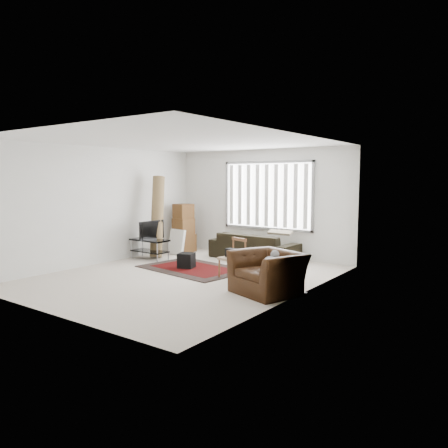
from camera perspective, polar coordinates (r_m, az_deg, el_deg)
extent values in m
plane|color=beige|center=(8.92, -5.22, -6.86)|extent=(6.00, 6.00, 0.00)
cube|color=white|center=(8.72, -5.40, 10.70)|extent=(5.00, 6.00, 0.02)
cube|color=white|center=(11.15, 4.88, 2.74)|extent=(5.00, 0.02, 2.70)
cube|color=white|center=(6.76, -22.25, 0.20)|extent=(5.00, 0.02, 2.70)
cube|color=white|center=(10.53, -15.64, 2.34)|extent=(0.02, 6.00, 2.70)
cube|color=white|center=(7.33, 9.61, 0.98)|extent=(0.02, 6.00, 2.70)
cube|color=white|center=(11.02, 5.73, 3.73)|extent=(2.40, 0.01, 1.60)
cube|color=gray|center=(11.00, 5.67, 3.73)|extent=(2.52, 0.06, 1.72)
cube|color=white|center=(10.97, 5.57, 3.72)|extent=(2.40, 0.02, 1.55)
cube|color=black|center=(9.64, -3.97, -5.81)|extent=(2.47, 1.82, 0.02)
cube|color=#420605|center=(9.64, -3.97, -5.75)|extent=(1.93, 1.29, 0.00)
cube|color=black|center=(10.84, -9.70, -2.07)|extent=(0.99, 0.44, 0.04)
cube|color=black|center=(10.88, -9.68, -3.52)|extent=(0.95, 0.41, 0.03)
cylinder|color=#B2B2B7|center=(11.07, -12.00, -3.14)|extent=(0.03, 0.03, 0.49)
cylinder|color=#B2B2B7|center=(10.43, -8.70, -3.63)|extent=(0.03, 0.03, 0.49)
cylinder|color=#B2B2B7|center=(11.32, -10.59, -2.91)|extent=(0.03, 0.03, 0.49)
cylinder|color=#B2B2B7|center=(10.70, -7.29, -3.37)|extent=(0.03, 0.03, 0.49)
imported|color=black|center=(10.81, -9.73, -0.76)|extent=(0.10, 0.80, 0.46)
cube|color=black|center=(9.66, -4.93, -4.76)|extent=(0.41, 0.41, 0.32)
cube|color=brown|center=(11.89, -5.28, -2.45)|extent=(0.60, 0.56, 0.48)
cube|color=brown|center=(11.80, -5.32, -0.30)|extent=(0.54, 0.51, 0.43)
cube|color=brown|center=(11.82, -5.33, 1.69)|extent=(0.50, 0.50, 0.38)
cube|color=silver|center=(11.43, -6.19, -2.34)|extent=(0.54, 0.26, 0.66)
cylinder|color=brown|center=(11.06, -8.70, 0.97)|extent=(0.57, 0.72, 2.05)
imported|color=black|center=(10.71, 3.95, -2.39)|extent=(2.21, 0.99, 0.84)
cube|color=#997E64|center=(8.66, 1.05, -4.53)|extent=(0.52, 0.52, 0.05)
cylinder|color=brown|center=(8.72, -0.62, -5.79)|extent=(0.04, 0.04, 0.40)
cylinder|color=brown|center=(8.45, 0.94, -6.17)|extent=(0.04, 0.04, 0.40)
cylinder|color=brown|center=(8.95, 1.16, -5.49)|extent=(0.04, 0.04, 0.40)
cylinder|color=brown|center=(8.69, 2.73, -5.84)|extent=(0.04, 0.04, 0.40)
cube|color=brown|center=(8.73, 2.00, -2.01)|extent=(0.40, 0.14, 0.06)
cube|color=brown|center=(8.89, 1.21, -2.97)|extent=(0.05, 0.05, 0.40)
cube|color=brown|center=(8.62, 2.79, -3.25)|extent=(0.05, 0.05, 0.40)
cube|color=black|center=(8.64, 1.06, -3.82)|extent=(0.29, 0.21, 0.17)
imported|color=#32190A|center=(7.57, 5.76, -5.97)|extent=(1.38, 1.29, 0.83)
ellipsoid|color=#59595B|center=(7.54, 5.77, -5.05)|extent=(0.31, 0.36, 0.21)
sphere|color=#59595B|center=(7.62, 6.67, -3.99)|extent=(0.16, 0.16, 0.16)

